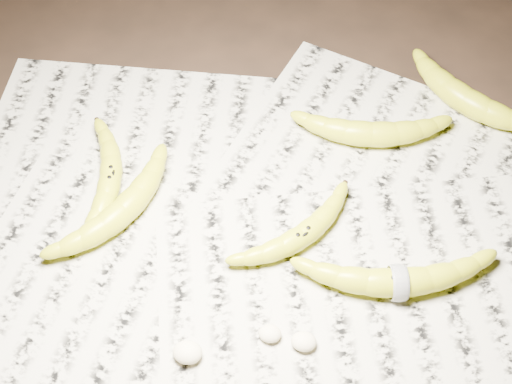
# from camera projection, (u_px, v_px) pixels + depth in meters

# --- Properties ---
(ground) EXTENTS (3.00, 3.00, 0.00)m
(ground) POSITION_uv_depth(u_px,v_px,m) (264.00, 217.00, 0.99)
(ground) COLOR black
(ground) RESTS_ON ground
(newspaper_patch) EXTENTS (0.90, 0.70, 0.01)m
(newspaper_patch) POSITION_uv_depth(u_px,v_px,m) (261.00, 239.00, 0.96)
(newspaper_patch) COLOR #BCB7A1
(newspaper_patch) RESTS_ON ground
(banana_left_a) EXTENTS (0.08, 0.19, 0.03)m
(banana_left_a) POSITION_uv_depth(u_px,v_px,m) (110.00, 177.00, 1.00)
(banana_left_a) COLOR gold
(banana_left_a) RESTS_ON newspaper_patch
(banana_left_b) EXTENTS (0.15, 0.20, 0.04)m
(banana_left_b) POSITION_uv_depth(u_px,v_px,m) (122.00, 210.00, 0.96)
(banana_left_b) COLOR gold
(banana_left_b) RESTS_ON newspaper_patch
(banana_center) EXTENTS (0.16, 0.16, 0.03)m
(banana_center) POSITION_uv_depth(u_px,v_px,m) (302.00, 235.00, 0.94)
(banana_center) COLOR gold
(banana_center) RESTS_ON newspaper_patch
(banana_taped) EXTENTS (0.24, 0.10, 0.04)m
(banana_taped) POSITION_uv_depth(u_px,v_px,m) (398.00, 281.00, 0.90)
(banana_taped) COLOR gold
(banana_taped) RESTS_ON newspaper_patch
(banana_upper_a) EXTENTS (0.21, 0.08, 0.04)m
(banana_upper_a) POSITION_uv_depth(u_px,v_px,m) (372.00, 132.00, 1.04)
(banana_upper_a) COLOR gold
(banana_upper_a) RESTS_ON newspaper_patch
(banana_upper_b) EXTENTS (0.20, 0.17, 0.04)m
(banana_upper_b) POSITION_uv_depth(u_px,v_px,m) (466.00, 98.00, 1.08)
(banana_upper_b) COLOR gold
(banana_upper_b) RESTS_ON newspaper_patch
(measuring_tape) EXTENTS (0.01, 0.05, 0.05)m
(measuring_tape) POSITION_uv_depth(u_px,v_px,m) (398.00, 281.00, 0.90)
(measuring_tape) COLOR white
(measuring_tape) RESTS_ON newspaper_patch
(flesh_chunk_a) EXTENTS (0.04, 0.03, 0.02)m
(flesh_chunk_a) POSITION_uv_depth(u_px,v_px,m) (187.00, 351.00, 0.86)
(flesh_chunk_a) COLOR #F8E7C0
(flesh_chunk_a) RESTS_ON newspaper_patch
(flesh_chunk_b) EXTENTS (0.03, 0.02, 0.02)m
(flesh_chunk_b) POSITION_uv_depth(u_px,v_px,m) (270.00, 332.00, 0.87)
(flesh_chunk_b) COLOR #F8E7C0
(flesh_chunk_b) RESTS_ON newspaper_patch
(flesh_chunk_c) EXTENTS (0.03, 0.03, 0.02)m
(flesh_chunk_c) POSITION_uv_depth(u_px,v_px,m) (304.00, 340.00, 0.86)
(flesh_chunk_c) COLOR #F8E7C0
(flesh_chunk_c) RESTS_ON newspaper_patch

